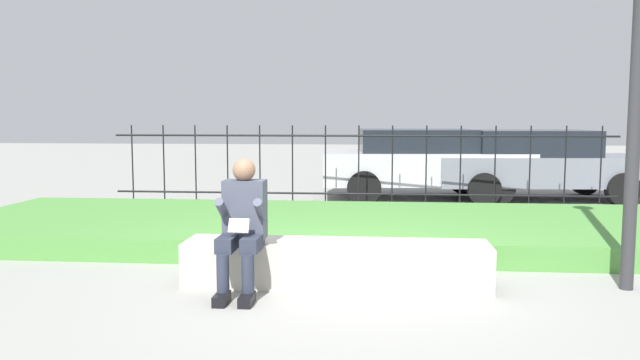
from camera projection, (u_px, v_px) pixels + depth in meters
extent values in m
plane|color=gray|center=(343.00, 286.00, 5.92)|extent=(60.00, 60.00, 0.00)
cube|color=#B7B2A3|center=(336.00, 264.00, 5.91)|extent=(2.87, 0.56, 0.42)
cube|color=gray|center=(336.00, 281.00, 5.92)|extent=(2.76, 0.51, 0.08)
cube|color=black|center=(222.00, 299.00, 5.33)|extent=(0.11, 0.26, 0.09)
cylinder|color=#282D3D|center=(223.00, 273.00, 5.37)|extent=(0.11, 0.11, 0.33)
cube|color=#282D3D|center=(228.00, 242.00, 5.56)|extent=(0.15, 0.42, 0.13)
cube|color=black|center=(247.00, 300.00, 5.31)|extent=(0.11, 0.26, 0.09)
cylinder|color=#282D3D|center=(248.00, 274.00, 5.35)|extent=(0.11, 0.11, 0.33)
cube|color=#282D3D|center=(253.00, 243.00, 5.54)|extent=(0.15, 0.42, 0.13)
cube|color=#424756|center=(245.00, 209.00, 5.73)|extent=(0.38, 0.24, 0.54)
sphere|color=#8C664C|center=(244.00, 170.00, 5.67)|extent=(0.21, 0.21, 0.21)
cylinder|color=#424756|center=(222.00, 209.00, 5.58)|extent=(0.08, 0.29, 0.24)
cylinder|color=#424756|center=(260.00, 210.00, 5.55)|extent=(0.08, 0.29, 0.24)
cube|color=beige|center=(239.00, 226.00, 5.48)|extent=(0.18, 0.09, 0.13)
cube|color=#4C893D|center=(353.00, 228.00, 8.22)|extent=(10.48, 3.27, 0.27)
cylinder|color=black|center=(359.00, 194.00, 10.60)|extent=(8.48, 0.03, 0.03)
cylinder|color=black|center=(359.00, 136.00, 10.50)|extent=(8.48, 0.03, 0.03)
cylinder|color=black|center=(133.00, 167.00, 10.91)|extent=(0.02, 0.02, 1.45)
cylinder|color=black|center=(164.00, 167.00, 10.86)|extent=(0.02, 0.02, 1.45)
cylinder|color=black|center=(196.00, 167.00, 10.81)|extent=(0.02, 0.02, 1.45)
cylinder|color=black|center=(228.00, 167.00, 10.76)|extent=(0.02, 0.02, 1.45)
cylinder|color=black|center=(260.00, 168.00, 10.71)|extent=(0.02, 0.02, 1.45)
cylinder|color=black|center=(293.00, 168.00, 10.66)|extent=(0.02, 0.02, 1.45)
cylinder|color=black|center=(325.00, 168.00, 10.60)|extent=(0.02, 0.02, 1.45)
cylinder|color=black|center=(359.00, 168.00, 10.55)|extent=(0.02, 0.02, 1.45)
cylinder|color=black|center=(392.00, 169.00, 10.50)|extent=(0.02, 0.02, 1.45)
cylinder|color=black|center=(426.00, 169.00, 10.45)|extent=(0.02, 0.02, 1.45)
cylinder|color=black|center=(460.00, 169.00, 10.40)|extent=(0.02, 0.02, 1.45)
cylinder|color=black|center=(495.00, 169.00, 10.35)|extent=(0.02, 0.02, 1.45)
cylinder|color=black|center=(530.00, 170.00, 10.30)|extent=(0.02, 0.02, 1.45)
cylinder|color=black|center=(565.00, 170.00, 10.25)|extent=(0.02, 0.02, 1.45)
cylinder|color=black|center=(601.00, 170.00, 10.19)|extent=(0.02, 0.02, 1.45)
cube|color=#B7B7BC|center=(423.00, 167.00, 12.17)|extent=(4.04, 2.13, 0.61)
cube|color=black|center=(416.00, 140.00, 12.12)|extent=(2.27, 1.77, 0.43)
cylinder|color=black|center=(498.00, 188.00, 11.30)|extent=(0.63, 0.25, 0.62)
cylinder|color=black|center=(474.00, 178.00, 13.08)|extent=(0.63, 0.25, 0.62)
cylinder|color=black|center=(364.00, 188.00, 11.33)|extent=(0.63, 0.25, 0.62)
cylinder|color=black|center=(359.00, 178.00, 13.11)|extent=(0.63, 0.25, 0.62)
cube|color=slate|center=(538.00, 170.00, 11.99)|extent=(4.14, 2.01, 0.56)
cube|color=black|center=(531.00, 143.00, 11.94)|extent=(2.32, 1.65, 0.48)
cylinder|color=black|center=(623.00, 189.00, 11.19)|extent=(0.61, 0.25, 0.60)
cylinder|color=black|center=(585.00, 180.00, 12.82)|extent=(0.61, 0.25, 0.60)
cylinder|color=black|center=(484.00, 189.00, 11.21)|extent=(0.61, 0.25, 0.60)
cylinder|color=black|center=(464.00, 180.00, 12.84)|extent=(0.61, 0.25, 0.60)
cylinder|color=#2D2D30|center=(638.00, 62.00, 5.59)|extent=(0.12, 0.12, 4.18)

